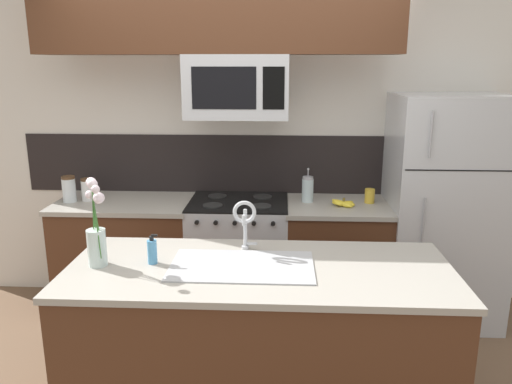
# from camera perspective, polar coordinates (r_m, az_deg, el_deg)

# --- Properties ---
(ground_plane) EXTENTS (10.00, 10.00, 0.00)m
(ground_plane) POSITION_cam_1_polar(r_m,az_deg,el_deg) (3.43, -3.23, -20.26)
(ground_plane) COLOR brown
(rear_partition) EXTENTS (5.20, 0.10, 2.60)m
(rear_partition) POSITION_cam_1_polar(r_m,az_deg,el_deg) (4.14, 2.55, 5.35)
(rear_partition) COLOR silver
(rear_partition) RESTS_ON ground
(splash_band) EXTENTS (3.60, 0.01, 0.48)m
(splash_band) POSITION_cam_1_polar(r_m,az_deg,el_deg) (4.12, -1.66, 3.20)
(splash_band) COLOR black
(splash_band) RESTS_ON rear_partition
(back_counter_left) EXTENTS (1.07, 0.65, 0.91)m
(back_counter_left) POSITION_cam_1_polar(r_m,az_deg,el_deg) (4.18, -14.41, -7.03)
(back_counter_left) COLOR #4C2B19
(back_counter_left) RESTS_ON ground
(back_counter_right) EXTENTS (0.80, 0.65, 0.91)m
(back_counter_right) POSITION_cam_1_polar(r_m,az_deg,el_deg) (4.02, 9.08, -7.61)
(back_counter_right) COLOR #4C2B19
(back_counter_right) RESTS_ON ground
(stove_range) EXTENTS (0.76, 0.64, 0.93)m
(stove_range) POSITION_cam_1_polar(r_m,az_deg,el_deg) (4.01, -1.96, -7.42)
(stove_range) COLOR #B7BABF
(stove_range) RESTS_ON ground
(microwave) EXTENTS (0.74, 0.40, 0.45)m
(microwave) POSITION_cam_1_polar(r_m,az_deg,el_deg) (3.70, -2.16, 11.92)
(microwave) COLOR #B7BABF
(upper_cabinet_band) EXTENTS (2.57, 0.34, 0.60)m
(upper_cabinet_band) POSITION_cam_1_polar(r_m,az_deg,el_deg) (3.70, -4.46, 20.03)
(upper_cabinet_band) COLOR #4C2B19
(refrigerator) EXTENTS (0.84, 0.74, 1.74)m
(refrigerator) POSITION_cam_1_polar(r_m,az_deg,el_deg) (4.07, 20.62, -1.92)
(refrigerator) COLOR #B7BABF
(refrigerator) RESTS_ON ground
(storage_jar_tall) EXTENTS (0.10, 0.10, 0.20)m
(storage_jar_tall) POSITION_cam_1_polar(r_m,az_deg,el_deg) (4.13, -20.59, 0.32)
(storage_jar_tall) COLOR silver
(storage_jar_tall) RESTS_ON back_counter_left
(storage_jar_medium) EXTENTS (0.10, 0.10, 0.18)m
(storage_jar_medium) POSITION_cam_1_polar(r_m,az_deg,el_deg) (4.12, -18.69, 0.28)
(storage_jar_medium) COLOR silver
(storage_jar_medium) RESTS_ON back_counter_left
(banana_bunch) EXTENTS (0.19, 0.15, 0.08)m
(banana_bunch) POSITION_cam_1_polar(r_m,az_deg,el_deg) (3.81, 9.99, -1.30)
(banana_bunch) COLOR yellow
(banana_bunch) RESTS_ON back_counter_right
(french_press) EXTENTS (0.09, 0.09, 0.27)m
(french_press) POSITION_cam_1_polar(r_m,az_deg,el_deg) (3.89, 5.92, 0.31)
(french_press) COLOR silver
(french_press) RESTS_ON back_counter_right
(coffee_tin) EXTENTS (0.08, 0.08, 0.11)m
(coffee_tin) POSITION_cam_1_polar(r_m,az_deg,el_deg) (3.94, 12.86, -0.44)
(coffee_tin) COLOR gold
(coffee_tin) RESTS_ON back_counter_right
(island_counter) EXTENTS (2.04, 0.84, 0.91)m
(island_counter) POSITION_cam_1_polar(r_m,az_deg,el_deg) (2.88, 0.38, -16.92)
(island_counter) COLOR #4C2B19
(island_counter) RESTS_ON ground
(kitchen_sink) EXTENTS (0.76, 0.44, 0.16)m
(kitchen_sink) POSITION_cam_1_polar(r_m,az_deg,el_deg) (2.70, -1.61, -9.86)
(kitchen_sink) COLOR #ADAFB5
(kitchen_sink) RESTS_ON island_counter
(sink_faucet) EXTENTS (0.14, 0.14, 0.31)m
(sink_faucet) POSITION_cam_1_polar(r_m,az_deg,el_deg) (2.81, -1.29, -3.06)
(sink_faucet) COLOR #B7BABF
(sink_faucet) RESTS_ON island_counter
(dish_soap_bottle) EXTENTS (0.06, 0.05, 0.16)m
(dish_soap_bottle) POSITION_cam_1_polar(r_m,az_deg,el_deg) (2.75, -11.78, -6.65)
(dish_soap_bottle) COLOR #4C93C6
(dish_soap_bottle) RESTS_ON island_counter
(flower_vase) EXTENTS (0.12, 0.18, 0.46)m
(flower_vase) POSITION_cam_1_polar(r_m,az_deg,el_deg) (2.76, -17.76, -4.83)
(flower_vase) COLOR silver
(flower_vase) RESTS_ON island_counter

